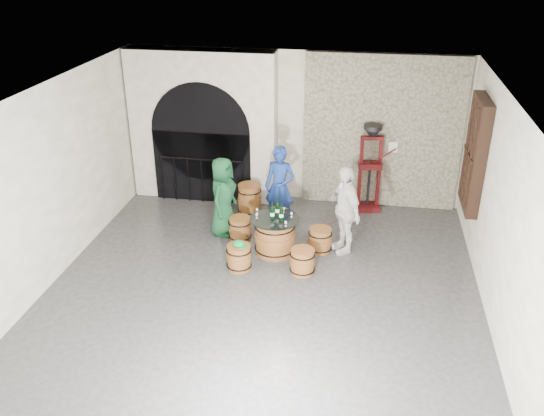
% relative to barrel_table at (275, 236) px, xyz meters
% --- Properties ---
extents(ground, '(8.00, 8.00, 0.00)m').
position_rel_barrel_table_xyz_m(ground, '(0.00, -1.52, -0.34)').
color(ground, '#2E2E30').
rests_on(ground, ground).
extents(wall_back, '(8.00, 0.00, 8.00)m').
position_rel_barrel_table_xyz_m(wall_back, '(0.00, 2.48, 1.26)').
color(wall_back, white).
rests_on(wall_back, ground).
extents(wall_front, '(8.00, 0.00, 8.00)m').
position_rel_barrel_table_xyz_m(wall_front, '(0.00, -5.52, 1.26)').
color(wall_front, white).
rests_on(wall_front, ground).
extents(wall_left, '(0.00, 8.00, 8.00)m').
position_rel_barrel_table_xyz_m(wall_left, '(-3.50, -1.52, 1.26)').
color(wall_left, white).
rests_on(wall_left, ground).
extents(wall_right, '(0.00, 8.00, 8.00)m').
position_rel_barrel_table_xyz_m(wall_right, '(3.50, -1.52, 1.26)').
color(wall_right, white).
rests_on(wall_right, ground).
extents(ceiling, '(8.00, 8.00, 0.00)m').
position_rel_barrel_table_xyz_m(ceiling, '(0.00, -1.52, 2.86)').
color(ceiling, beige).
rests_on(ceiling, wall_back).
extents(stone_facing_panel, '(3.20, 0.12, 3.18)m').
position_rel_barrel_table_xyz_m(stone_facing_panel, '(1.80, 2.42, 1.26)').
color(stone_facing_panel, gray).
rests_on(stone_facing_panel, ground).
extents(arched_opening, '(3.10, 0.60, 3.19)m').
position_rel_barrel_table_xyz_m(arched_opening, '(-1.90, 2.21, 1.24)').
color(arched_opening, white).
rests_on(arched_opening, ground).
extents(shuttered_window, '(0.23, 1.10, 2.00)m').
position_rel_barrel_table_xyz_m(shuttered_window, '(3.38, 0.88, 1.46)').
color(shuttered_window, black).
rests_on(shuttered_window, wall_right).
extents(barrel_table, '(0.90, 0.90, 0.69)m').
position_rel_barrel_table_xyz_m(barrel_table, '(0.00, 0.00, 0.00)').
color(barrel_table, brown).
rests_on(barrel_table, ground).
extents(barrel_stool_left, '(0.44, 0.44, 0.45)m').
position_rel_barrel_table_xyz_m(barrel_stool_left, '(-0.73, 0.39, -0.12)').
color(barrel_stool_left, brown).
rests_on(barrel_stool_left, ground).
extents(barrel_stool_far, '(0.44, 0.44, 0.45)m').
position_rel_barrel_table_xyz_m(barrel_stool_far, '(-0.07, 0.83, -0.12)').
color(barrel_stool_far, brown).
rests_on(barrel_stool_far, ground).
extents(barrel_stool_right, '(0.44, 0.44, 0.45)m').
position_rel_barrel_table_xyz_m(barrel_stool_right, '(0.81, 0.20, -0.12)').
color(barrel_stool_right, brown).
rests_on(barrel_stool_right, ground).
extents(barrel_stool_near_right, '(0.44, 0.44, 0.45)m').
position_rel_barrel_table_xyz_m(barrel_stool_near_right, '(0.58, -0.60, -0.12)').
color(barrel_stool_near_right, brown).
rests_on(barrel_stool_near_right, ground).
extents(barrel_stool_near_left, '(0.44, 0.44, 0.45)m').
position_rel_barrel_table_xyz_m(barrel_stool_near_left, '(-0.52, -0.65, -0.12)').
color(barrel_stool_near_left, brown).
rests_on(barrel_stool_near_left, ground).
extents(green_cap, '(0.24, 0.19, 0.11)m').
position_rel_barrel_table_xyz_m(green_cap, '(-0.52, -0.65, 0.15)').
color(green_cap, '#0C863A').
rests_on(green_cap, barrel_stool_near_left).
extents(person_green, '(0.61, 0.83, 1.55)m').
position_rel_barrel_table_xyz_m(person_green, '(-1.09, 0.58, 0.43)').
color(person_green, '#113F22').
rests_on(person_green, ground).
extents(person_blue, '(0.66, 0.49, 1.65)m').
position_rel_barrel_table_xyz_m(person_blue, '(-0.09, 1.10, 0.48)').
color(person_blue, navy).
rests_on(person_blue, ground).
extents(person_white, '(0.84, 1.03, 1.65)m').
position_rel_barrel_table_xyz_m(person_white, '(1.21, 0.31, 0.48)').
color(person_white, silver).
rests_on(person_white, ground).
extents(wine_bottle_left, '(0.08, 0.08, 0.32)m').
position_rel_barrel_table_xyz_m(wine_bottle_left, '(-0.04, -0.03, 0.48)').
color(wine_bottle_left, black).
rests_on(wine_bottle_left, barrel_table).
extents(wine_bottle_center, '(0.08, 0.08, 0.32)m').
position_rel_barrel_table_xyz_m(wine_bottle_center, '(0.12, -0.05, 0.48)').
color(wine_bottle_center, black).
rests_on(wine_bottle_center, barrel_table).
extents(wine_bottle_right, '(0.08, 0.08, 0.32)m').
position_rel_barrel_table_xyz_m(wine_bottle_right, '(0.03, 0.13, 0.48)').
color(wine_bottle_right, black).
rests_on(wine_bottle_right, barrel_table).
extents(tasting_glass_a, '(0.05, 0.05, 0.10)m').
position_rel_barrel_table_xyz_m(tasting_glass_a, '(-0.32, -0.04, 0.40)').
color(tasting_glass_a, '#B36322').
rests_on(tasting_glass_a, barrel_table).
extents(tasting_glass_b, '(0.05, 0.05, 0.10)m').
position_rel_barrel_table_xyz_m(tasting_glass_b, '(0.28, 0.11, 0.40)').
color(tasting_glass_b, '#B36322').
rests_on(tasting_glass_b, barrel_table).
extents(tasting_glass_c, '(0.05, 0.05, 0.10)m').
position_rel_barrel_table_xyz_m(tasting_glass_c, '(-0.07, 0.20, 0.40)').
color(tasting_glass_c, '#B36322').
rests_on(tasting_glass_c, barrel_table).
extents(tasting_glass_d, '(0.05, 0.05, 0.10)m').
position_rel_barrel_table_xyz_m(tasting_glass_d, '(0.12, 0.27, 0.40)').
color(tasting_glass_d, '#B36322').
rests_on(tasting_glass_d, barrel_table).
extents(tasting_glass_e, '(0.05, 0.05, 0.10)m').
position_rel_barrel_table_xyz_m(tasting_glass_e, '(0.23, -0.26, 0.40)').
color(tasting_glass_e, '#B36322').
rests_on(tasting_glass_e, barrel_table).
extents(tasting_glass_f, '(0.05, 0.05, 0.10)m').
position_rel_barrel_table_xyz_m(tasting_glass_f, '(-0.35, 0.16, 0.40)').
color(tasting_glass_f, '#B36322').
rests_on(tasting_glass_f, barrel_table).
extents(side_barrel, '(0.50, 0.50, 0.66)m').
position_rel_barrel_table_xyz_m(side_barrel, '(-0.77, 1.48, -0.02)').
color(side_barrel, brown).
rests_on(side_barrel, ground).
extents(corking_press, '(0.79, 0.50, 1.85)m').
position_rel_barrel_table_xyz_m(corking_press, '(1.62, 2.14, 0.73)').
color(corking_press, '#520D10').
rests_on(corking_press, ground).
extents(control_box, '(0.18, 0.10, 0.22)m').
position_rel_barrel_table_xyz_m(control_box, '(2.05, 2.34, 1.01)').
color(control_box, silver).
rests_on(control_box, wall_back).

